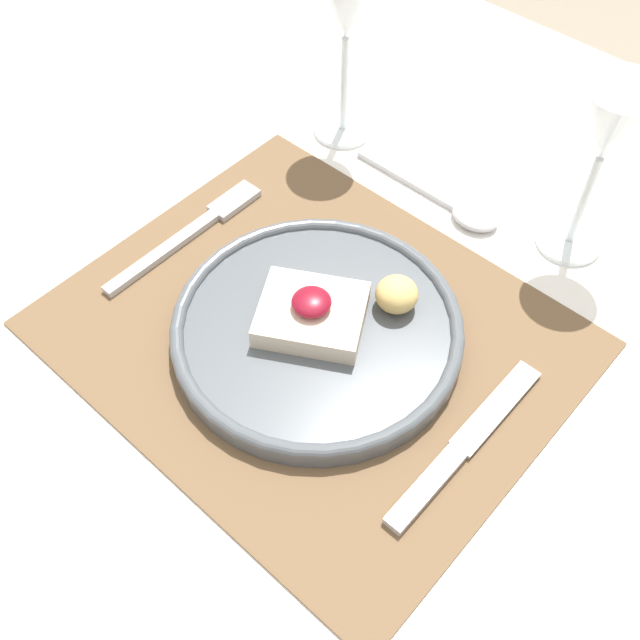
{
  "coord_description": "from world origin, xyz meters",
  "views": [
    {
      "loc": [
        0.26,
        -0.28,
        1.25
      ],
      "look_at": [
        0.01,
        0.0,
        0.75
      ],
      "focal_mm": 42.0,
      "sensor_mm": 36.0,
      "label": 1
    }
  ],
  "objects_px": {
    "wine_glass_near": "(609,135)",
    "dinner_plate": "(321,324)",
    "fork": "(195,229)",
    "knife": "(456,453)",
    "wine_glass_far": "(346,14)",
    "spoon": "(458,206)"
  },
  "relations": [
    {
      "from": "fork",
      "to": "knife",
      "type": "relative_size",
      "value": 1.0
    },
    {
      "from": "dinner_plate",
      "to": "fork",
      "type": "xyz_separation_m",
      "value": [
        -0.17,
        0.01,
        -0.01
      ]
    },
    {
      "from": "dinner_plate",
      "to": "spoon",
      "type": "distance_m",
      "value": 0.2
    },
    {
      "from": "spoon",
      "to": "wine_glass_near",
      "type": "bearing_deg",
      "value": 16.31
    },
    {
      "from": "fork",
      "to": "wine_glass_near",
      "type": "bearing_deg",
      "value": 42.4
    },
    {
      "from": "dinner_plate",
      "to": "wine_glass_near",
      "type": "distance_m",
      "value": 0.28
    },
    {
      "from": "fork",
      "to": "wine_glass_far",
      "type": "bearing_deg",
      "value": 91.17
    },
    {
      "from": "knife",
      "to": "wine_glass_near",
      "type": "relative_size",
      "value": 1.06
    },
    {
      "from": "dinner_plate",
      "to": "fork",
      "type": "bearing_deg",
      "value": 176.8
    },
    {
      "from": "knife",
      "to": "spoon",
      "type": "distance_m",
      "value": 0.27
    },
    {
      "from": "fork",
      "to": "spoon",
      "type": "relative_size",
      "value": 1.09
    },
    {
      "from": "spoon",
      "to": "dinner_plate",
      "type": "bearing_deg",
      "value": -91.5
    },
    {
      "from": "dinner_plate",
      "to": "fork",
      "type": "distance_m",
      "value": 0.17
    },
    {
      "from": "knife",
      "to": "wine_glass_far",
      "type": "relative_size",
      "value": 1.01
    },
    {
      "from": "dinner_plate",
      "to": "wine_glass_near",
      "type": "bearing_deg",
      "value": 66.92
    },
    {
      "from": "dinner_plate",
      "to": "wine_glass_far",
      "type": "height_order",
      "value": "wine_glass_far"
    },
    {
      "from": "spoon",
      "to": "wine_glass_near",
      "type": "relative_size",
      "value": 0.98
    },
    {
      "from": "wine_glass_near",
      "to": "dinner_plate",
      "type": "bearing_deg",
      "value": -113.08
    },
    {
      "from": "wine_glass_near",
      "to": "spoon",
      "type": "bearing_deg",
      "value": -161.52
    },
    {
      "from": "spoon",
      "to": "wine_glass_far",
      "type": "xyz_separation_m",
      "value": [
        -0.16,
        0.02,
        0.13
      ]
    },
    {
      "from": "wine_glass_near",
      "to": "knife",
      "type": "bearing_deg",
      "value": -78.35
    },
    {
      "from": "spoon",
      "to": "wine_glass_far",
      "type": "relative_size",
      "value": 0.93
    }
  ]
}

